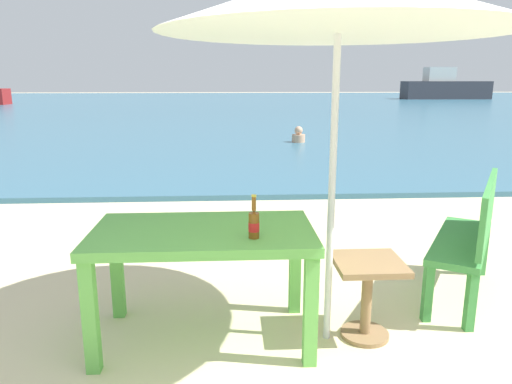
{
  "coord_description": "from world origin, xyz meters",
  "views": [
    {
      "loc": [
        -0.69,
        -1.56,
        1.69
      ],
      "look_at": [
        -0.43,
        3.0,
        0.6
      ],
      "focal_mm": 33.53,
      "sensor_mm": 36.0,
      "label": 1
    }
  ],
  "objects_px": {
    "beer_bottle_amber": "(254,223)",
    "side_table_wood": "(367,287)",
    "picnic_table_green": "(203,245)",
    "boat_sailboat": "(445,88)",
    "swimmer_person": "(298,136)",
    "bench_green_left": "(472,232)",
    "patio_umbrella": "(339,1)"
  },
  "relations": [
    {
      "from": "side_table_wood",
      "to": "bench_green_left",
      "type": "relative_size",
      "value": 0.45
    },
    {
      "from": "beer_bottle_amber",
      "to": "bench_green_left",
      "type": "relative_size",
      "value": 0.22
    },
    {
      "from": "swimmer_person",
      "to": "boat_sailboat",
      "type": "height_order",
      "value": "boat_sailboat"
    },
    {
      "from": "side_table_wood",
      "to": "swimmer_person",
      "type": "xyz_separation_m",
      "value": [
        0.9,
        9.41,
        -0.11
      ]
    },
    {
      "from": "bench_green_left",
      "to": "boat_sailboat",
      "type": "relative_size",
      "value": 0.18
    },
    {
      "from": "swimmer_person",
      "to": "boat_sailboat",
      "type": "bearing_deg",
      "value": 59.18
    },
    {
      "from": "picnic_table_green",
      "to": "bench_green_left",
      "type": "relative_size",
      "value": 1.16
    },
    {
      "from": "beer_bottle_amber",
      "to": "swimmer_person",
      "type": "height_order",
      "value": "beer_bottle_amber"
    },
    {
      "from": "patio_umbrella",
      "to": "picnic_table_green",
      "type": "bearing_deg",
      "value": 176.66
    },
    {
      "from": "swimmer_person",
      "to": "bench_green_left",
      "type": "bearing_deg",
      "value": -89.62
    },
    {
      "from": "beer_bottle_amber",
      "to": "bench_green_left",
      "type": "height_order",
      "value": "beer_bottle_amber"
    },
    {
      "from": "picnic_table_green",
      "to": "patio_umbrella",
      "type": "bearing_deg",
      "value": -3.34
    },
    {
      "from": "bench_green_left",
      "to": "patio_umbrella",
      "type": "bearing_deg",
      "value": -155.97
    },
    {
      "from": "picnic_table_green",
      "to": "boat_sailboat",
      "type": "bearing_deg",
      "value": 63.68
    },
    {
      "from": "beer_bottle_amber",
      "to": "boat_sailboat",
      "type": "height_order",
      "value": "boat_sailboat"
    },
    {
      "from": "patio_umbrella",
      "to": "swimmer_person",
      "type": "distance_m",
      "value": 9.67
    },
    {
      "from": "picnic_table_green",
      "to": "boat_sailboat",
      "type": "distance_m",
      "value": 39.62
    },
    {
      "from": "side_table_wood",
      "to": "swimmer_person",
      "type": "height_order",
      "value": "side_table_wood"
    },
    {
      "from": "side_table_wood",
      "to": "boat_sailboat",
      "type": "height_order",
      "value": "boat_sailboat"
    },
    {
      "from": "picnic_table_green",
      "to": "boat_sailboat",
      "type": "height_order",
      "value": "boat_sailboat"
    },
    {
      "from": "patio_umbrella",
      "to": "side_table_wood",
      "type": "distance_m",
      "value": 1.78
    },
    {
      "from": "patio_umbrella",
      "to": "bench_green_left",
      "type": "height_order",
      "value": "patio_umbrella"
    },
    {
      "from": "beer_bottle_amber",
      "to": "side_table_wood",
      "type": "xyz_separation_m",
      "value": [
        0.75,
        0.15,
        -0.5
      ]
    },
    {
      "from": "picnic_table_green",
      "to": "side_table_wood",
      "type": "xyz_separation_m",
      "value": [
        1.07,
        -0.04,
        -0.3
      ]
    },
    {
      "from": "picnic_table_green",
      "to": "side_table_wood",
      "type": "bearing_deg",
      "value": -2.26
    },
    {
      "from": "patio_umbrella",
      "to": "side_table_wood",
      "type": "relative_size",
      "value": 4.26
    },
    {
      "from": "beer_bottle_amber",
      "to": "side_table_wood",
      "type": "distance_m",
      "value": 0.92
    },
    {
      "from": "side_table_wood",
      "to": "swimmer_person",
      "type": "bearing_deg",
      "value": 84.53
    },
    {
      "from": "patio_umbrella",
      "to": "side_table_wood",
      "type": "height_order",
      "value": "patio_umbrella"
    },
    {
      "from": "beer_bottle_amber",
      "to": "patio_umbrella",
      "type": "distance_m",
      "value": 1.36
    },
    {
      "from": "picnic_table_green",
      "to": "beer_bottle_amber",
      "type": "xyz_separation_m",
      "value": [
        0.31,
        -0.19,
        0.2
      ]
    },
    {
      "from": "side_table_wood",
      "to": "picnic_table_green",
      "type": "bearing_deg",
      "value": 177.74
    }
  ]
}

